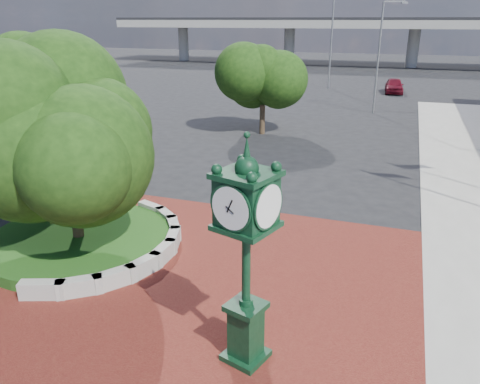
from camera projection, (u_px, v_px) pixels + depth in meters
name	position (u px, v px, depth m)	size (l,w,h in m)	color
ground	(216.00, 271.00, 14.37)	(200.00, 200.00, 0.00)	black
plaza	(203.00, 287.00, 13.48)	(12.00, 12.00, 0.04)	maroon
planter_wall	(138.00, 249.00, 15.12)	(2.96, 6.77, 0.54)	#9E9B93
grass_bed	(80.00, 241.00, 15.86)	(6.10, 6.10, 0.40)	#1B3F12
overpass	(381.00, 24.00, 74.04)	(90.00, 12.00, 7.50)	#9E9B93
tree_planter	(66.00, 140.00, 14.64)	(5.20, 5.20, 6.33)	#38281C
tree_street	(263.00, 85.00, 30.41)	(4.40, 4.40, 5.45)	#38281C
post_clock	(246.00, 247.00, 9.66)	(1.30, 1.30, 5.19)	black
parked_car	(394.00, 86.00, 48.57)	(1.78, 4.42, 1.51)	#5E0D1B
street_lamp_near	(382.00, 49.00, 36.69)	(1.83, 0.88, 8.58)	slate
street_lamp_far	(334.00, 31.00, 50.10)	(2.31, 0.29, 10.31)	slate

